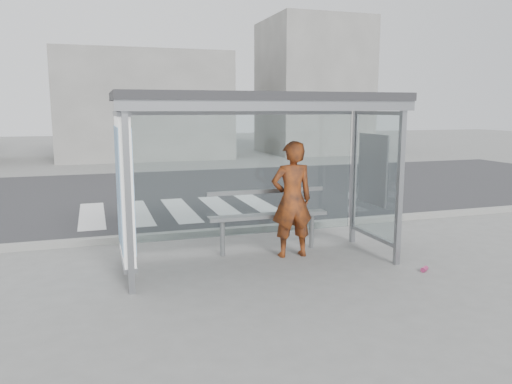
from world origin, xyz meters
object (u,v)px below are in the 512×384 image
bus_shelter (235,136)px  person (292,199)px  soda_can (424,269)px  bench (268,216)px

bus_shelter → person: bearing=9.2°
bus_shelter → soda_can: bearing=-24.8°
bench → soda_can: (1.86, -1.71, -0.58)m
bench → person: bearing=-52.5°
soda_can → bench: bearing=137.4°
person → soda_can: 2.27m
bus_shelter → person: 1.44m
person → bench: 0.56m
person → bench: size_ratio=0.92×
bench → bus_shelter: bearing=-143.7°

